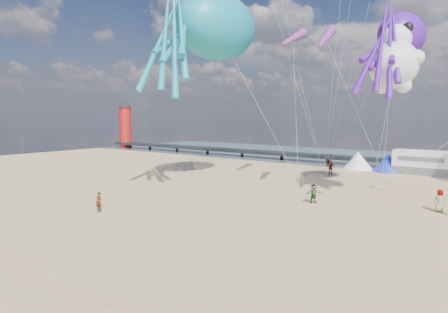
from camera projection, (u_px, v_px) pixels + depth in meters
ground at (144, 252)px, 21.68m from camera, size 120.00×120.00×0.00m
water at (401, 160)px, 65.18m from camera, size 120.00×120.00×0.00m
pier at (224, 150)px, 73.26m from camera, size 60.00×3.00×0.50m
lighthouse at (125, 128)px, 89.78m from camera, size 2.60×2.60×9.00m
motorhome_0 at (422, 163)px, 49.54m from camera, size 6.60×2.50×3.00m
tent_white at (358, 160)px, 54.40m from camera, size 4.00×4.00×2.40m
tent_blue at (388, 163)px, 51.99m from camera, size 4.00×4.00×2.40m
rope_line at (58, 282)px, 17.73m from camera, size 34.00×0.03×0.03m
standing_person at (99, 202)px, 30.43m from camera, size 0.60×0.43×1.55m
beachgoer_0 at (440, 201)px, 30.50m from camera, size 0.75×0.63×1.76m
beachgoer_3 at (330, 168)px, 49.20m from camera, size 1.34×1.01×1.84m
beachgoer_4 at (314, 194)px, 33.54m from camera, size 0.90×0.97×1.60m
sandbag_a at (298, 182)px, 43.77m from camera, size 0.50×0.35×0.22m
sandbag_b at (372, 187)px, 40.69m from camera, size 0.50×0.35×0.22m
sandbag_c at (381, 190)px, 38.90m from camera, size 0.50×0.35×0.22m
sandbag_d at (386, 181)px, 44.00m from camera, size 0.50×0.35×0.22m
sandbag_e at (323, 175)px, 48.50m from camera, size 0.50×0.35×0.22m
kite_octopus_teal at (216, 27)px, 42.01m from camera, size 8.74×12.97×13.66m
kite_octopus_purple at (402, 36)px, 36.03m from camera, size 4.60×9.32×10.32m
kite_panda at (393, 65)px, 33.19m from camera, size 5.48×5.24×6.90m
windsock_left at (293, 39)px, 42.41m from camera, size 1.75×6.24×6.16m
windsock_mid at (325, 39)px, 35.26m from camera, size 2.08×5.47×5.38m
windsock_right at (389, 56)px, 36.07m from camera, size 2.48×5.70×5.68m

